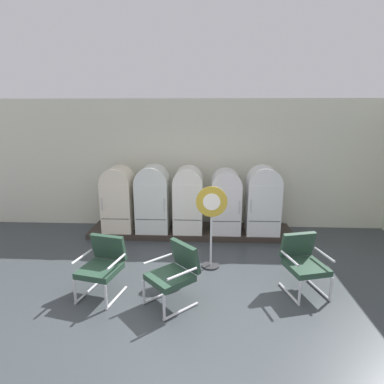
% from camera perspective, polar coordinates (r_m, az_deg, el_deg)
% --- Properties ---
extents(ground, '(12.00, 10.00, 0.05)m').
position_cam_1_polar(ground, '(4.86, -2.26, -21.03)').
color(ground, '#363C40').
extents(back_wall, '(11.76, 0.12, 3.05)m').
position_cam_1_polar(back_wall, '(7.72, 0.01, 5.02)').
color(back_wall, silver).
rests_on(back_wall, ground).
extents(display_plinth, '(4.61, 0.95, 0.13)m').
position_cam_1_polar(display_plinth, '(7.50, -0.23, -6.98)').
color(display_plinth, '#312A24').
rests_on(display_plinth, ground).
extents(refrigerator_0, '(0.66, 0.68, 1.46)m').
position_cam_1_polar(refrigerator_0, '(7.40, -12.96, -0.86)').
color(refrigerator_0, beige).
rests_on(refrigerator_0, display_plinth).
extents(refrigerator_1, '(0.72, 0.68, 1.49)m').
position_cam_1_polar(refrigerator_1, '(7.22, -6.97, -0.87)').
color(refrigerator_1, silver).
rests_on(refrigerator_1, display_plinth).
extents(refrigerator_2, '(0.64, 0.71, 1.46)m').
position_cam_1_polar(refrigerator_2, '(7.15, -0.68, -1.01)').
color(refrigerator_2, white).
rests_on(refrigerator_2, display_plinth).
extents(refrigerator_3, '(0.65, 0.68, 1.41)m').
position_cam_1_polar(refrigerator_3, '(7.14, 6.04, -1.34)').
color(refrigerator_3, white).
rests_on(refrigerator_3, display_plinth).
extents(refrigerator_4, '(0.72, 0.64, 1.49)m').
position_cam_1_polar(refrigerator_4, '(7.20, 12.49, -1.12)').
color(refrigerator_4, white).
rests_on(refrigerator_4, display_plinth).
extents(armchair_left, '(0.72, 0.78, 0.91)m').
position_cam_1_polar(armchair_left, '(5.22, -15.59, -12.13)').
color(armchair_left, silver).
rests_on(armchair_left, ground).
extents(armchair_right, '(0.73, 0.80, 0.91)m').
position_cam_1_polar(armchair_right, '(5.41, 19.17, -11.46)').
color(armchair_right, silver).
rests_on(armchair_right, ground).
extents(armchair_center, '(0.87, 0.86, 0.91)m').
position_cam_1_polar(armchair_center, '(4.82, -3.10, -13.90)').
color(armchair_center, silver).
rests_on(armchair_center, ground).
extents(sign_stand, '(0.55, 0.32, 1.52)m').
position_cam_1_polar(sign_stand, '(5.72, 3.44, -5.84)').
color(sign_stand, '#2D2D30').
rests_on(sign_stand, ground).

